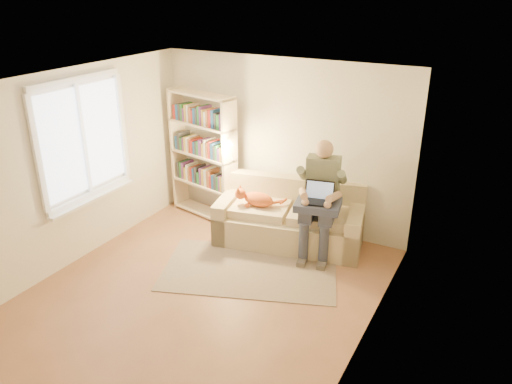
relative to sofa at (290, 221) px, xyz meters
The scene contains 14 objects.
floor 1.81m from the sofa, 102.25° to the right, with size 4.50×4.50×0.00m, color brown.
ceiling 2.89m from the sofa, 102.25° to the right, with size 4.00×4.50×0.02m, color white.
wall_left 3.11m from the sofa, 143.75° to the right, with size 0.02×4.50×2.60m, color silver.
wall_right 2.57m from the sofa, 47.09° to the right, with size 0.02×4.50×2.60m, color silver.
wall_back 1.16m from the sofa, 126.81° to the left, with size 4.00×0.02×2.60m, color silver.
wall_front 4.13m from the sofa, 95.42° to the right, with size 4.00×0.02×2.60m, color silver.
window 2.98m from the sofa, 146.42° to the right, with size 0.12×1.52×1.69m.
sofa is the anchor object (origin of this frame).
person 0.74m from the sofa, ahead, with size 0.59×0.80×1.61m.
cat 0.64m from the sofa, 153.22° to the right, with size 0.67×0.34×0.25m.
blanket 0.77m from the sofa, 20.73° to the right, with size 0.60×0.49×0.10m, color #2D344F.
laptop 0.84m from the sofa, 19.73° to the right, with size 0.45×0.39×0.35m.
bookshelf 1.80m from the sofa, behind, with size 1.34×0.64×2.04m.
rug 1.07m from the sofa, 96.94° to the right, with size 2.30×1.36×0.01m, color gray.
Camera 1 is at (3.06, -4.31, 3.60)m, focal length 35.00 mm.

